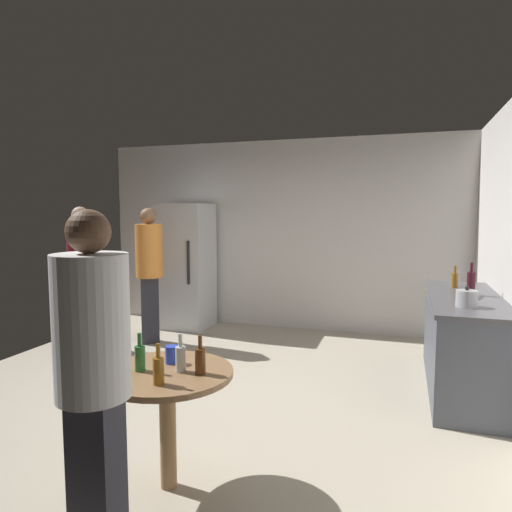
# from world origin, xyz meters

# --- Properties ---
(ground_plane) EXTENTS (5.20, 5.20, 0.10)m
(ground_plane) POSITION_xyz_m (0.00, 0.00, -0.05)
(ground_plane) COLOR #B2A893
(wall_back) EXTENTS (5.32, 0.06, 2.70)m
(wall_back) POSITION_xyz_m (0.00, 2.63, 1.35)
(wall_back) COLOR silver
(wall_back) RESTS_ON ground_plane
(refrigerator) EXTENTS (0.70, 0.68, 1.80)m
(refrigerator) POSITION_xyz_m (-1.29, 2.20, 0.90)
(refrigerator) COLOR silver
(refrigerator) RESTS_ON ground_plane
(kitchen_counter) EXTENTS (0.64, 1.89, 0.90)m
(kitchen_counter) POSITION_xyz_m (2.28, 0.85, 0.45)
(kitchen_counter) COLOR #4C515B
(kitchen_counter) RESTS_ON ground_plane
(kettle) EXTENTS (0.24, 0.17, 0.18)m
(kettle) POSITION_xyz_m (2.23, 0.32, 0.97)
(kettle) COLOR #B2B2B7
(kettle) RESTS_ON kitchen_counter
(wine_bottle_on_counter) EXTENTS (0.08, 0.08, 0.31)m
(wine_bottle_on_counter) POSITION_xyz_m (2.34, 0.91, 1.02)
(wine_bottle_on_counter) COLOR #3F141E
(wine_bottle_on_counter) RESTS_ON kitchen_counter
(beer_bottle_on_counter) EXTENTS (0.06, 0.06, 0.23)m
(beer_bottle_on_counter) POSITION_xyz_m (2.24, 1.32, 0.98)
(beer_bottle_on_counter) COLOR #8C5919
(beer_bottle_on_counter) RESTS_ON kitchen_counter
(foreground_table) EXTENTS (0.80, 0.80, 0.73)m
(foreground_table) POSITION_xyz_m (0.39, -1.39, 0.63)
(foreground_table) COLOR olive
(foreground_table) RESTS_ON ground_plane
(beer_bottle_amber) EXTENTS (0.06, 0.06, 0.23)m
(beer_bottle_amber) POSITION_xyz_m (0.45, -1.60, 0.82)
(beer_bottle_amber) COLOR #8C5919
(beer_bottle_amber) RESTS_ON foreground_table
(beer_bottle_brown) EXTENTS (0.06, 0.06, 0.23)m
(beer_bottle_brown) POSITION_xyz_m (0.60, -1.38, 0.82)
(beer_bottle_brown) COLOR #593314
(beer_bottle_brown) RESTS_ON foreground_table
(beer_bottle_green) EXTENTS (0.06, 0.06, 0.23)m
(beer_bottle_green) POSITION_xyz_m (0.24, -1.44, 0.82)
(beer_bottle_green) COLOR #26662D
(beer_bottle_green) RESTS_ON foreground_table
(beer_bottle_clear) EXTENTS (0.06, 0.06, 0.23)m
(beer_bottle_clear) POSITION_xyz_m (0.47, -1.38, 0.82)
(beer_bottle_clear) COLOR silver
(beer_bottle_clear) RESTS_ON foreground_table
(plastic_cup_blue) EXTENTS (0.08, 0.08, 0.11)m
(plastic_cup_blue) POSITION_xyz_m (0.35, -1.26, 0.79)
(plastic_cup_blue) COLOR blue
(plastic_cup_blue) RESTS_ON foreground_table
(person_in_maroon_shirt) EXTENTS (0.44, 0.44, 1.75)m
(person_in_maroon_shirt) POSITION_xyz_m (-2.02, 0.85, 1.03)
(person_in_maroon_shirt) COLOR #2D2D38
(person_in_maroon_shirt) RESTS_ON ground_plane
(person_in_white_shirt) EXTENTS (0.34, 0.34, 1.70)m
(person_in_white_shirt) POSITION_xyz_m (0.38, -2.06, 0.99)
(person_in_white_shirt) COLOR #2D2D38
(person_in_white_shirt) RESTS_ON ground_plane
(person_in_orange_shirt) EXTENTS (0.46, 0.46, 1.73)m
(person_in_orange_shirt) POSITION_xyz_m (-1.35, 1.30, 1.02)
(person_in_orange_shirt) COLOR #2D2D38
(person_in_orange_shirt) RESTS_ON ground_plane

